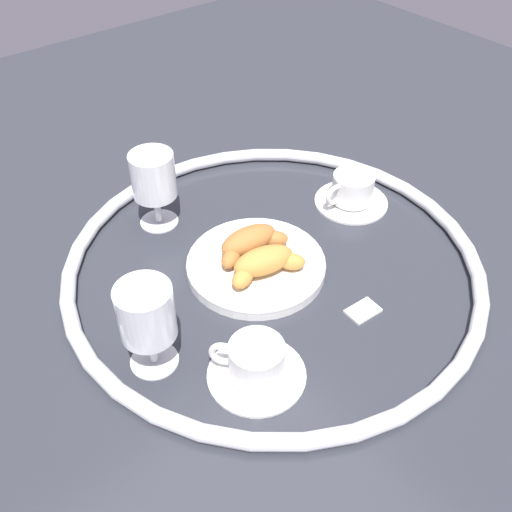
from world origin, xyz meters
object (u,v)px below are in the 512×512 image
(coffee_cup_near, at_px, (256,364))
(coffee_cup_far, at_px, (352,192))
(croissant_large, at_px, (250,242))
(sugar_packet, at_px, (363,310))
(juice_glass_left, at_px, (153,178))
(juice_glass_right, at_px, (146,316))
(croissant_small, at_px, (265,263))
(pastry_plate, at_px, (256,265))

(coffee_cup_near, xyz_separation_m, coffee_cup_far, (-0.39, -0.19, 0.00))
(coffee_cup_near, bearing_deg, croissant_large, -126.74)
(coffee_cup_far, relative_size, sugar_packet, 2.72)
(coffee_cup_near, bearing_deg, juice_glass_left, -101.99)
(juice_glass_left, height_order, juice_glass_right, same)
(croissant_small, xyz_separation_m, juice_glass_right, (0.22, 0.03, 0.05))
(coffee_cup_far, xyz_separation_m, sugar_packet, (0.18, 0.21, -0.02))
(pastry_plate, distance_m, sugar_packet, 0.19)
(croissant_large, relative_size, croissant_small, 1.02)
(juice_glass_right, bearing_deg, pastry_plate, -166.20)
(croissant_small, height_order, juice_glass_right, juice_glass_right)
(coffee_cup_far, bearing_deg, coffee_cup_near, 26.78)
(croissant_small, xyz_separation_m, juice_glass_left, (0.05, -0.24, 0.05))
(croissant_large, relative_size, coffee_cup_near, 1.00)
(pastry_plate, distance_m, coffee_cup_far, 0.25)
(coffee_cup_far, bearing_deg, croissant_small, 13.07)
(croissant_small, height_order, coffee_cup_far, croissant_small)
(coffee_cup_near, bearing_deg, coffee_cup_far, -153.22)
(juice_glass_right, distance_m, sugar_packet, 0.33)
(croissant_small, bearing_deg, pastry_plate, -103.43)
(croissant_large, xyz_separation_m, juice_glass_right, (0.23, 0.08, 0.05))
(croissant_small, distance_m, coffee_cup_near, 0.19)
(coffee_cup_near, distance_m, sugar_packet, 0.20)
(croissant_large, distance_m, croissant_small, 0.06)
(coffee_cup_near, relative_size, sugar_packet, 2.72)
(coffee_cup_far, bearing_deg, pastry_plate, 6.86)
(juice_glass_left, distance_m, sugar_packet, 0.41)
(croissant_large, height_order, juice_glass_right, juice_glass_right)
(croissant_large, bearing_deg, coffee_cup_far, -178.43)
(coffee_cup_far, bearing_deg, croissant_large, 1.57)
(coffee_cup_far, height_order, juice_glass_right, juice_glass_right)
(pastry_plate, distance_m, juice_glass_right, 0.25)
(pastry_plate, distance_m, croissant_small, 0.04)
(pastry_plate, relative_size, croissant_small, 1.70)
(croissant_large, height_order, coffee_cup_far, croissant_large)
(croissant_large, xyz_separation_m, sugar_packet, (-0.06, 0.20, -0.04))
(croissant_large, height_order, croissant_small, same)
(croissant_large, xyz_separation_m, croissant_small, (0.01, 0.05, 0.00))
(coffee_cup_far, height_order, juice_glass_left, juice_glass_left)
(juice_glass_right, height_order, sugar_packet, juice_glass_right)
(pastry_plate, xyz_separation_m, coffee_cup_near, (0.13, 0.16, 0.01))
(pastry_plate, height_order, coffee_cup_far, coffee_cup_far)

